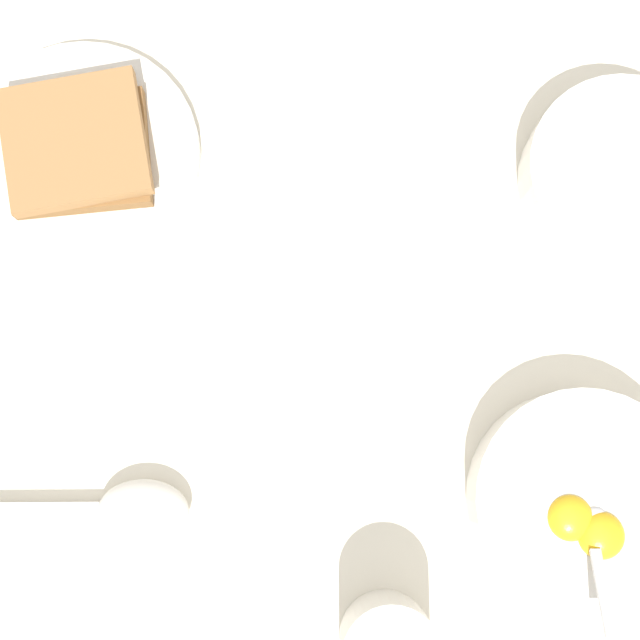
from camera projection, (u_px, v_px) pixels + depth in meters
ground_plane at (275, 262)px, 0.65m from camera, size 3.00×3.00×0.00m
egg_bowl at (580, 500)px, 0.60m from camera, size 0.15×0.15×0.07m
toast_plate at (81, 157)px, 0.66m from camera, size 0.18×0.18×0.01m
toast_sandwich at (77, 147)px, 0.63m from camera, size 0.13×0.13×0.03m
soup_spoon at (127, 513)px, 0.61m from camera, size 0.13×0.10×0.03m
congee_bowl at (618, 174)px, 0.64m from camera, size 0.14×0.14×0.04m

